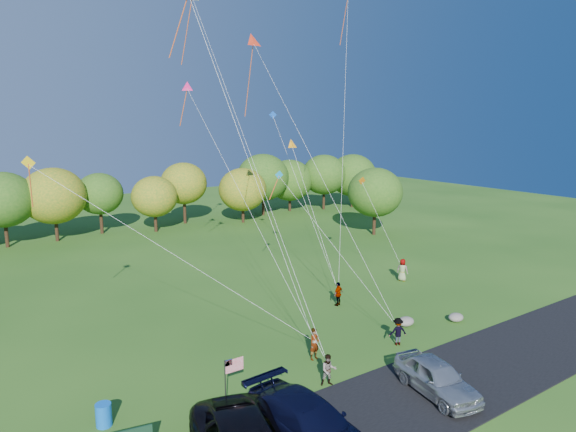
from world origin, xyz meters
name	(u,v)px	position (x,y,z in m)	size (l,w,h in m)	color
ground	(332,373)	(0.00, 0.00, 0.00)	(140.00, 140.00, 0.00)	#245217
asphalt_lane	(389,409)	(0.00, -4.00, 0.03)	(44.00, 6.00, 0.06)	black
treeline	(108,197)	(-0.77, 36.06, 4.57)	(77.11, 27.86, 8.10)	#3C2516
minivan_navy	(309,425)	(-4.48, -4.10, 0.98)	(2.56, 6.31, 1.83)	black
minivan_silver	(437,377)	(2.71, -4.29, 0.86)	(1.90, 4.71, 1.61)	#A6AAB1
flyer_a	(314,344)	(0.24, 1.75, 0.87)	(0.63, 0.42, 1.74)	#4C4C59
flyer_b	(329,370)	(-0.86, -0.80, 0.78)	(0.76, 0.59, 1.56)	#4C4C59
flyer_c	(398,331)	(5.21, 0.51, 0.79)	(1.02, 0.59, 1.58)	#4C4C59
flyer_d	(338,294)	(6.47, 7.23, 0.83)	(0.98, 0.41, 1.66)	#4C4C59
flyer_e	(402,270)	(14.20, 8.60, 0.88)	(0.86, 0.56, 1.77)	#4C4C59
trash_barrel	(104,415)	(-10.65, 1.89, 0.49)	(0.66, 0.66, 0.98)	blue
flag_assembly	(231,372)	(-5.80, -0.22, 1.88)	(0.93, 0.60, 2.50)	black
boulder_near	(406,321)	(7.63, 2.13, 0.28)	(1.13, 0.88, 0.56)	gray
boulder_far	(456,317)	(10.79, 0.84, 0.26)	(1.02, 0.85, 0.53)	slate
kites_aloft	(245,50)	(3.45, 14.28, 17.41)	(25.89, 10.43, 15.28)	red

